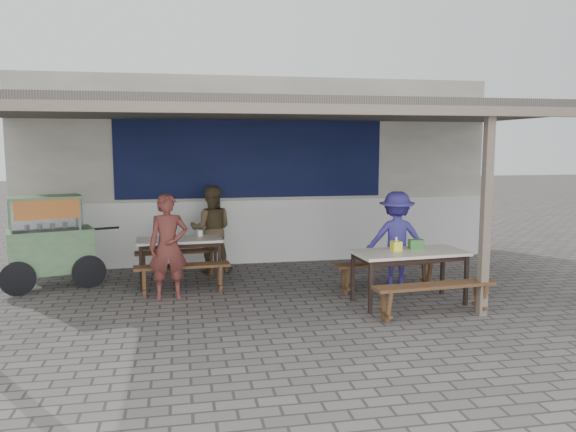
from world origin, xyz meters
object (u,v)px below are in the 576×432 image
at_px(bench_left_street, 182,272).
at_px(table_right, 409,256).
at_px(bench_right_wall, 387,269).
at_px(patron_wall_side, 211,229).
at_px(patron_right_table, 396,239).
at_px(patron_street_side, 168,247).
at_px(tissue_box, 396,246).
at_px(table_left, 179,244).
at_px(condiment_bowl, 172,236).
at_px(donation_box, 416,244).
at_px(bench_left_wall, 178,257).
at_px(bench_right_street, 434,292).
at_px(condiment_jar, 200,233).
at_px(vendor_cart, 49,238).

distance_m(bench_left_street, table_right, 3.35).
bearing_deg(bench_left_street, bench_right_wall, -10.80).
distance_m(table_right, bench_right_wall, 0.78).
bearing_deg(patron_wall_side, patron_right_table, 158.20).
relative_size(patron_street_side, tissue_box, 11.79).
xyz_separation_m(patron_wall_side, patron_right_table, (2.84, -1.50, -0.01)).
distance_m(bench_left_street, bench_right_wall, 3.12).
distance_m(table_left, patron_right_table, 3.46).
bearing_deg(bench_right_wall, condiment_bowl, 156.72).
relative_size(table_left, tissue_box, 10.41).
bearing_deg(condiment_bowl, donation_box, -25.77).
bearing_deg(bench_left_wall, patron_wall_side, 19.46).
xyz_separation_m(bench_left_wall, patron_right_table, (3.43, -1.25, 0.42)).
bearing_deg(bench_right_wall, bench_right_street, -90.00).
relative_size(bench_left_wall, table_right, 0.89).
height_order(table_left, condiment_bowl, condiment_bowl).
distance_m(table_right, bench_right_street, 0.78).
height_order(patron_wall_side, condiment_bowl, patron_wall_side).
xyz_separation_m(bench_left_wall, patron_wall_side, (0.59, 0.25, 0.43)).
distance_m(bench_left_wall, patron_wall_side, 0.77).
xyz_separation_m(condiment_jar, condiment_bowl, (-0.45, -0.08, -0.02)).
bearing_deg(condiment_bowl, bench_left_street, -78.25).
height_order(table_left, bench_right_street, table_left).
distance_m(bench_left_wall, bench_right_street, 4.43).
bearing_deg(condiment_bowl, patron_street_side, -92.72).
xyz_separation_m(bench_left_street, table_right, (3.15, -1.11, 0.34)).
bearing_deg(vendor_cart, patron_right_table, -26.69).
xyz_separation_m(table_right, patron_right_table, (0.21, 1.02, 0.08)).
bearing_deg(table_left, condiment_jar, 27.98).
xyz_separation_m(patron_street_side, condiment_jar, (0.49, 1.01, 0.03)).
xyz_separation_m(table_left, vendor_cart, (-2.00, 0.24, 0.12)).
relative_size(tissue_box, donation_box, 0.64).
relative_size(bench_right_street, bench_right_wall, 1.00).
bearing_deg(patron_street_side, bench_right_street, -28.35).
bearing_deg(patron_right_table, vendor_cart, 2.65).
height_order(patron_street_side, patron_wall_side, patron_street_side).
height_order(patron_street_side, condiment_jar, patron_street_side).
bearing_deg(table_left, bench_right_wall, -20.92).
height_order(bench_left_wall, donation_box, donation_box).
bearing_deg(bench_left_street, vendor_cart, 154.48).
xyz_separation_m(bench_right_street, vendor_cart, (-5.24, 2.64, 0.44)).
height_order(patron_wall_side, condiment_jar, patron_wall_side).
relative_size(patron_street_side, patron_right_table, 1.02).
distance_m(vendor_cart, patron_street_side, 2.12).
relative_size(vendor_cart, donation_box, 8.36).
relative_size(bench_right_wall, patron_right_table, 1.12).
bearing_deg(bench_right_wall, tissue_box, -104.25).
relative_size(bench_left_wall, patron_wall_side, 0.94).
bearing_deg(bench_right_street, table_left, 139.05).
xyz_separation_m(bench_right_street, condiment_jar, (-2.90, 2.60, 0.46)).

